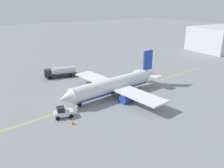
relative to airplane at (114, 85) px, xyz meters
The scene contains 8 objects.
ground_plane 2.60m from the airplane, ahead, with size 400.00×400.00×0.00m, color gray.
airplane is the anchor object (origin of this frame).
fuel_tanker 21.26m from the airplane, 76.46° to the right, with size 10.01×4.65×3.15m.
pushback_tug 15.25m from the airplane, 14.59° to the left, with size 3.95×2.99×2.20m.
refueling_worker 14.56m from the airplane, 97.43° to the right, with size 0.63×0.57×1.71m.
safety_cone_nose 16.41m from the airplane, 28.00° to the left, with size 0.62×0.62×0.69m, color #F2590F.
distant_hangar 75.66m from the airplane, 165.69° to the right, with size 27.85×21.46×10.55m.
taxi_line_marking 2.59m from the airplane, ahead, with size 79.13×0.30×0.01m, color yellow.
Camera 1 is at (29.49, 43.70, 21.64)m, focal length 37.87 mm.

